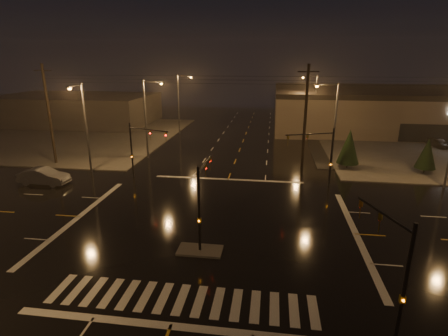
{
  "coord_description": "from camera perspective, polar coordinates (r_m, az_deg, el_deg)",
  "views": [
    {
      "loc": [
        4.49,
        -24.43,
        12.39
      ],
      "look_at": [
        0.32,
        5.48,
        3.0
      ],
      "focal_mm": 28.0,
      "sensor_mm": 36.0,
      "label": 1
    }
  ],
  "objects": [
    {
      "name": "car_crossing",
      "position": [
        40.63,
        -27.35,
        -1.22
      ],
      "size": [
        5.22,
        1.94,
        1.7
      ],
      "primitive_type": "imported",
      "rotation": [
        0.0,
        0.0,
        1.54
      ],
      "color": "slate",
      "rests_on": "ground"
    },
    {
      "name": "signal_mast_nw",
      "position": [
        38.27,
        -13.76,
        3.79
      ],
      "size": [
        4.84,
        1.86,
        6.0
      ],
      "color": "black",
      "rests_on": "ground"
    },
    {
      "name": "signal_mast_median",
      "position": [
        23.48,
        -3.67,
        -4.36
      ],
      "size": [
        0.25,
        4.59,
        6.0
      ],
      "color": "black",
      "rests_on": "ground"
    },
    {
      "name": "streetlight_4",
      "position": [
        61.16,
        14.42,
        10.56
      ],
      "size": [
        2.77,
        0.32,
        10.0
      ],
      "color": "#38383A",
      "rests_on": "ground"
    },
    {
      "name": "streetlight_1",
      "position": [
        45.71,
        -12.35,
        8.59
      ],
      "size": [
        2.77,
        0.32,
        10.0
      ],
      "color": "#38383A",
      "rests_on": "ground"
    },
    {
      "name": "signal_mast_se",
      "position": [
        17.99,
        26.14,
        -13.52
      ],
      "size": [
        1.55,
        3.87,
        6.0
      ],
      "color": "black",
      "rests_on": "ground"
    },
    {
      "name": "ground",
      "position": [
        27.76,
        -2.25,
        -9.25
      ],
      "size": [
        140.0,
        140.0,
        0.0
      ],
      "primitive_type": "plane",
      "color": "black",
      "rests_on": "ground"
    },
    {
      "name": "conifer_0",
      "position": [
        43.35,
        19.73,
        3.32
      ],
      "size": [
        2.56,
        2.56,
        4.7
      ],
      "color": "black",
      "rests_on": "ground"
    },
    {
      "name": "streetlight_3",
      "position": [
        41.51,
        17.26,
        7.37
      ],
      "size": [
        2.77,
        0.32,
        10.0
      ],
      "color": "#38383A",
      "rests_on": "ground"
    },
    {
      "name": "car_parked",
      "position": [
        60.41,
        31.58,
        3.56
      ],
      "size": [
        2.6,
        4.5,
        1.44
      ],
      "primitive_type": "imported",
      "rotation": [
        0.0,
        0.0,
        0.23
      ],
      "color": "black",
      "rests_on": "ground"
    },
    {
      "name": "signal_mast_ne",
      "position": [
        35.97,
        15.71,
        2.79
      ],
      "size": [
        4.84,
        1.86,
        6.0
      ],
      "color": "black",
      "rests_on": "ground"
    },
    {
      "name": "crosswalk",
      "position": [
        20.29,
        -7.0,
        -20.49
      ],
      "size": [
        15.0,
        2.6,
        0.01
      ],
      "primitive_type": "cube",
      "color": "beige",
      "rests_on": "ground"
    },
    {
      "name": "streetlight_5",
      "position": [
        41.62,
        -21.85,
        6.93
      ],
      "size": [
        0.32,
        2.77,
        10.0
      ],
      "color": "#38383A",
      "rests_on": "ground"
    },
    {
      "name": "median_island",
      "position": [
        24.28,
        -3.95,
        -13.26
      ],
      "size": [
        3.0,
        1.6,
        0.15
      ],
      "primitive_type": "cube",
      "color": "#43403C",
      "rests_on": "ground"
    },
    {
      "name": "conifer_1",
      "position": [
        45.04,
        30.23,
        2.09
      ],
      "size": [
        2.2,
        2.2,
        4.13
      ],
      "color": "black",
      "rests_on": "ground"
    },
    {
      "name": "utility_pole_1",
      "position": [
        39.1,
        13.1,
        7.61
      ],
      "size": [
        2.2,
        0.32,
        12.0
      ],
      "color": "black",
      "rests_on": "ground"
    },
    {
      "name": "commercial_block",
      "position": [
        77.88,
        -22.9,
        8.86
      ],
      "size": [
        30.0,
        18.0,
        5.6
      ],
      "primitive_type": "cube",
      "color": "#3C3735",
      "rests_on": "ground"
    },
    {
      "name": "stop_bar_far",
      "position": [
        37.8,
        0.67,
        -1.86
      ],
      "size": [
        16.0,
        0.5,
        0.01
      ],
      "primitive_type": "cube",
      "color": "beige",
      "rests_on": "ground"
    },
    {
      "name": "utility_pole_0",
      "position": [
        47.1,
        -26.66,
        7.82
      ],
      "size": [
        2.2,
        0.32,
        12.0
      ],
      "color": "black",
      "rests_on": "ground"
    },
    {
      "name": "streetlight_2",
      "position": [
        60.86,
        -7.17,
        10.92
      ],
      "size": [
        2.77,
        0.32,
        10.0
      ],
      "color": "#38383A",
      "rests_on": "ground"
    },
    {
      "name": "stop_bar_near",
      "position": [
        18.81,
        -8.69,
        -24.13
      ],
      "size": [
        16.0,
        0.5,
        0.01
      ],
      "primitive_type": "cube",
      "color": "beige",
      "rests_on": "ground"
    },
    {
      "name": "retail_building",
      "position": [
        77.22,
        31.52,
        8.41
      ],
      "size": [
        60.2,
        28.3,
        7.2
      ],
      "color": "brown",
      "rests_on": "ground"
    },
    {
      "name": "sidewalk_ne",
      "position": [
        61.36,
        32.34,
        2.97
      ],
      "size": [
        36.0,
        36.0,
        0.12
      ],
      "primitive_type": "cube",
      "color": "#43403C",
      "rests_on": "ground"
    },
    {
      "name": "sidewalk_nw",
      "position": [
        65.61,
        -24.06,
        4.93
      ],
      "size": [
        36.0,
        36.0,
        0.12
      ],
      "primitive_type": "cube",
      "color": "#43403C",
      "rests_on": "ground"
    }
  ]
}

